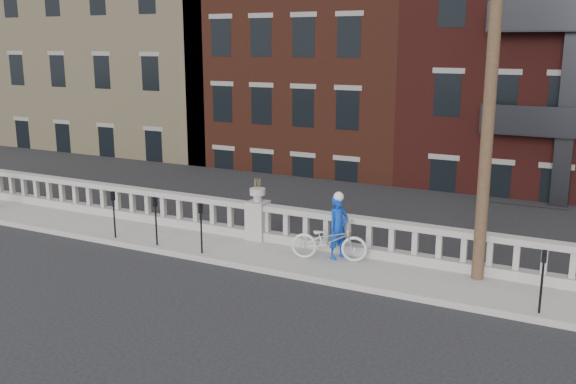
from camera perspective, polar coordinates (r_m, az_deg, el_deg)
ground at (r=15.30m, az=-10.17°, el=-8.54°), size 120.00×120.00×0.00m
sidewalk at (r=17.59m, az=-4.23°, el=-5.21°), size 32.00×2.20×0.15m
balustrade at (r=18.21m, az=-2.69°, el=-2.69°), size 28.00×0.34×1.03m
planter_pedestal at (r=18.16m, az=-2.70°, el=-2.12°), size 0.55×0.55×1.76m
lower_level at (r=35.34m, az=13.95°, el=7.90°), size 80.00×44.00×20.80m
utility_pole at (r=15.03m, az=17.72°, el=11.14°), size 1.60×0.28×10.00m
parking_meter_a at (r=18.85m, az=-15.23°, el=-1.48°), size 0.10×0.09×1.36m
parking_meter_b at (r=17.89m, az=-11.68°, el=-2.06°), size 0.10×0.09×1.36m
parking_meter_c at (r=17.01m, az=-7.74°, el=-2.70°), size 0.10×0.09×1.36m
parking_meter_d at (r=14.15m, az=21.69°, el=-6.81°), size 0.10×0.09×1.36m
bicycle at (r=16.48m, az=3.68°, el=-4.32°), size 2.07×1.18×1.03m
cyclist at (r=16.54m, az=4.48°, el=-3.14°), size 0.60×0.71×1.65m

